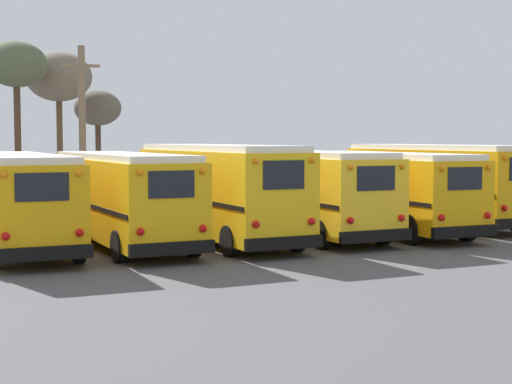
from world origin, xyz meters
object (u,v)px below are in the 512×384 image
school_bus_3 (295,189)px  bare_tree_2 (16,67)px  utility_pole (82,126)px  school_bus_5 (435,181)px  school_bus_1 (122,195)px  school_bus_4 (384,189)px  bare_tree_1 (59,78)px  bare_tree_0 (98,109)px  school_bus_0 (16,196)px  school_bus_2 (217,189)px

school_bus_3 → bare_tree_2: bearing=116.3°
utility_pole → bare_tree_2: (-2.70, 3.52, 3.08)m
school_bus_5 → utility_pole: bearing=134.2°
school_bus_1 → school_bus_5: size_ratio=1.00×
school_bus_1 → school_bus_3: size_ratio=0.94×
school_bus_1 → bare_tree_2: 17.93m
school_bus_4 → utility_pole: size_ratio=1.20×
school_bus_4 → bare_tree_1: 22.35m
school_bus_4 → utility_pole: bearing=122.4°
school_bus_5 → bare_tree_0: 23.34m
school_bus_0 → school_bus_4: size_ratio=1.13×
school_bus_4 → school_bus_5: school_bus_5 is taller
school_bus_3 → school_bus_4: school_bus_3 is taller
utility_pole → school_bus_5: bearing=-45.8°
school_bus_5 → bare_tree_0: bare_tree_0 is taller
school_bus_0 → bare_tree_2: bare_tree_2 is taller
school_bus_1 → school_bus_5: bearing=5.0°
school_bus_1 → bare_tree_1: (0.99, 19.57, 5.24)m
school_bus_3 → school_bus_1: bearing=-175.1°
school_bus_4 → bare_tree_1: (-8.87, 19.83, 5.25)m
school_bus_0 → bare_tree_1: bare_tree_1 is taller
school_bus_1 → school_bus_0: bearing=169.2°
school_bus_5 → bare_tree_2: size_ratio=1.18×
school_bus_2 → school_bus_4: (6.57, -0.14, -0.14)m
utility_pole → bare_tree_1: size_ratio=0.96×
school_bus_2 → bare_tree_0: size_ratio=1.58×
school_bus_2 → school_bus_3: school_bus_2 is taller
school_bus_0 → school_bus_5: bearing=1.8°
school_bus_4 → utility_pole: utility_pole is taller
school_bus_4 → bare_tree_0: 23.57m
bare_tree_1 → utility_pole: bearing=-88.4°
school_bus_4 → bare_tree_0: (-6.19, 22.46, 3.62)m
school_bus_4 → school_bus_5: (3.29, 1.41, 0.14)m
bare_tree_2 → school_bus_2: bearing=-74.3°
school_bus_3 → school_bus_0: bearing=179.6°
school_bus_0 → school_bus_5: (16.44, 0.52, 0.12)m
bare_tree_1 → bare_tree_2: 3.63m
school_bus_2 → bare_tree_2: size_ratio=1.19×
school_bus_2 → school_bus_4: school_bus_2 is taller
school_bus_3 → bare_tree_2: bare_tree_2 is taller
school_bus_1 → school_bus_5: 13.20m
bare_tree_0 → bare_tree_1: 4.09m
school_bus_0 → bare_tree_1: (4.28, 18.94, 5.23)m
school_bus_0 → school_bus_1: size_ratio=1.08×
school_bus_5 → bare_tree_1: (-12.16, 18.42, 5.12)m
school_bus_0 → school_bus_2: 6.62m
school_bus_3 → bare_tree_0: size_ratio=1.68×
school_bus_3 → school_bus_5: bearing=5.1°
bare_tree_1 → bare_tree_2: bearing=-134.3°
school_bus_3 → bare_tree_1: size_ratio=1.29×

